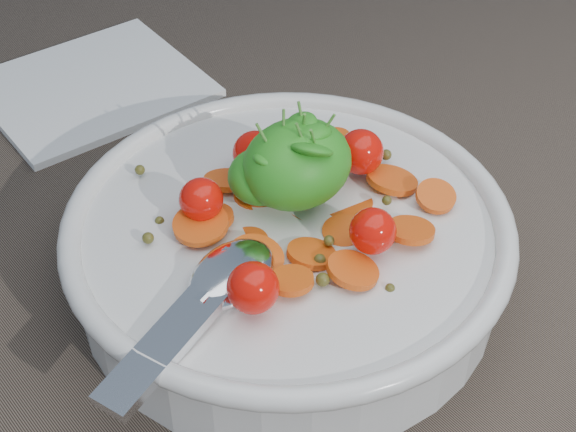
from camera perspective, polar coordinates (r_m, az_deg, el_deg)
ground at (r=0.52m, az=1.35°, el=-4.27°), size 6.00×6.00×0.00m
bowl at (r=0.50m, az=-0.02°, el=-1.87°), size 0.27×0.25×0.11m
napkin at (r=0.69m, az=-12.57°, el=8.16°), size 0.16×0.14×0.01m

